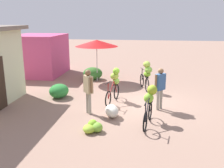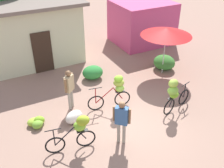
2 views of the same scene
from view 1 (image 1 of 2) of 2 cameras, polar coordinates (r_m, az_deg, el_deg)
name	(u,v)px [view 1 (image 1 of 2)]	position (r m, az deg, el deg)	size (l,w,h in m)	color
ground_plane	(141,103)	(10.48, 6.54, -4.34)	(60.00, 60.00, 0.00)	#947362
shop_pink	(39,55)	(16.17, -16.08, 6.36)	(3.20, 2.80, 2.41)	#C14376
hedge_bush_front_left	(59,91)	(11.31, -11.87, -1.52)	(0.96, 0.83, 0.60)	#2D8437
hedge_bush_front_right	(93,73)	(14.37, -4.36, 2.40)	(1.02, 1.09, 0.69)	#357A2F
market_umbrella	(97,43)	(13.70, -3.48, 9.19)	(2.30, 2.30, 2.26)	beige
bicycle_leftmost	(150,101)	(8.40, 8.48, -3.83)	(1.60, 0.51, 1.26)	black
bicycle_near_pile	(114,82)	(10.48, 0.56, 0.41)	(1.69, 0.46, 1.41)	black
bicycle_center_loaded	(147,73)	(12.09, 7.80, 2.50)	(1.56, 0.62, 1.46)	black
banana_pile_on_ground	(93,127)	(7.94, -4.36, -9.57)	(0.68, 0.69, 0.34)	#7DBB26
produce_sack	(112,111)	(8.96, -0.05, -6.10)	(0.70, 0.44, 0.44)	silver
person_vendor	(160,85)	(9.63, 10.81, -0.14)	(0.44, 0.42, 1.60)	gray
person_bystander	(88,87)	(9.07, -5.37, -0.72)	(0.46, 0.41, 1.63)	gray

